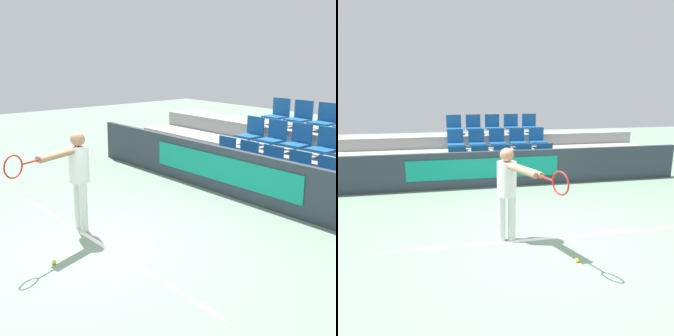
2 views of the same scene
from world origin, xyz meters
The scene contains 23 objects.
ground_plane centered at (0.00, 0.00, 0.00)m, with size 30.00×30.00×0.00m, color gray.
court_baseline centered at (0.00, 0.17, 0.00)m, with size 5.30×0.08×0.01m.
barrier_wall centered at (-0.02, 3.39, 0.47)m, with size 9.65×0.14×0.94m.
bleacher_tier_front centered at (0.00, 3.92, 0.18)m, with size 9.25×0.90×0.36m.
bleacher_tier_middle centered at (0.00, 4.82, 0.36)m, with size 9.25×0.90×0.72m.
bleacher_tier_back centered at (0.00, 5.72, 0.54)m, with size 9.25×0.90×1.08m.
stadium_chair_0 centered at (-1.25, 4.05, 0.62)m, with size 0.47×0.46×0.61m.
stadium_chair_1 centered at (-0.63, 4.05, 0.62)m, with size 0.47×0.46×0.61m.
stadium_chair_2 centered at (0.00, 4.05, 0.62)m, with size 0.47×0.46×0.61m.
stadium_chair_3 centered at (0.63, 4.05, 0.62)m, with size 0.47×0.46×0.61m.
stadium_chair_4 centered at (1.25, 4.05, 0.62)m, with size 0.47×0.46×0.61m.
stadium_chair_5 centered at (-1.25, 4.95, 0.98)m, with size 0.47×0.46×0.61m.
stadium_chair_6 centered at (-0.63, 4.95, 0.98)m, with size 0.47×0.46×0.61m.
stadium_chair_7 centered at (0.00, 4.95, 0.98)m, with size 0.47×0.46×0.61m.
stadium_chair_8 centered at (0.63, 4.95, 0.98)m, with size 0.47×0.46×0.61m.
stadium_chair_9 centered at (1.25, 4.95, 0.98)m, with size 0.47×0.46×0.61m.
stadium_chair_10 centered at (-1.25, 5.85, 1.34)m, with size 0.47×0.46×0.61m.
stadium_chair_11 centered at (-0.63, 5.85, 1.34)m, with size 0.47×0.46×0.61m.
stadium_chair_12 centered at (0.00, 5.85, 1.34)m, with size 0.47×0.46×0.61m.
stadium_chair_13 centered at (0.63, 5.85, 1.34)m, with size 0.47×0.46×0.61m.
stadium_chair_14 centered at (1.25, 5.85, 1.34)m, with size 0.47×0.46×0.61m.
tennis_player centered at (-0.60, 0.17, 0.98)m, with size 0.69×1.51×1.58m.
tennis_ball centered at (0.25, -0.66, 0.03)m, with size 0.07×0.07×0.07m.
Camera 2 is at (-1.62, -4.75, 2.48)m, focal length 35.00 mm.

